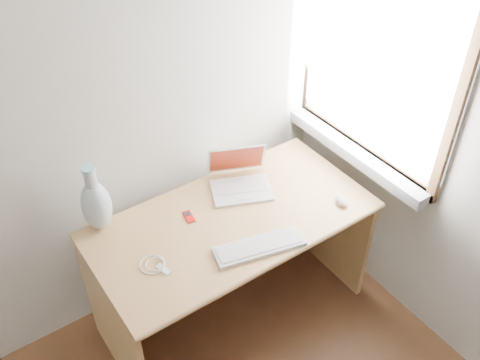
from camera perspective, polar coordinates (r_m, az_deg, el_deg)
window at (r=2.60m, az=13.75°, el=11.80°), size 0.11×0.99×1.10m
desk at (r=2.71m, az=-1.79°, el=-6.20°), size 1.34×0.67×0.71m
laptop at (r=2.65m, az=-0.34°, el=-0.04°), size 0.35×0.35×0.20m
external_keyboard at (r=2.38m, az=2.08°, el=-7.09°), size 0.42×0.22×0.02m
mouse at (r=2.63m, az=10.83°, el=-2.15°), size 0.08×0.10×0.03m
ipod at (r=2.53m, az=-5.47°, el=-3.91°), size 0.05×0.09×0.01m
cable_coil at (r=2.34m, az=-9.35°, el=-8.89°), size 0.15×0.15×0.01m
remote at (r=2.32m, az=-8.16°, el=-9.40°), size 0.04×0.08×0.01m
vase at (r=2.46m, az=-15.09°, el=-2.49°), size 0.14×0.14×0.35m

